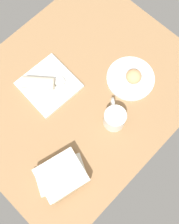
{
  "coord_description": "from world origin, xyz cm",
  "views": [
    {
      "loc": [
        33.26,
        39.58,
        125.47
      ],
      "look_at": [
        4.9,
        12.01,
        7.0
      ],
      "focal_mm": 45.27,
      "sensor_mm": 36.0,
      "label": 1
    }
  ],
  "objects_px": {
    "sauce_cup": "(60,82)",
    "breakfast_wrap": "(39,83)",
    "coffee_mug": "(114,118)",
    "scone_pastry": "(134,76)",
    "book_stack": "(62,175)",
    "round_plate": "(131,78)",
    "square_plate": "(49,85)"
  },
  "relations": [
    {
      "from": "round_plate",
      "to": "breakfast_wrap",
      "type": "bearing_deg",
      "value": -40.37
    },
    {
      "from": "book_stack",
      "to": "coffee_mug",
      "type": "xyz_separation_m",
      "value": [
        -0.33,
        -0.01,
        0.01
      ]
    },
    {
      "from": "book_stack",
      "to": "coffee_mug",
      "type": "height_order",
      "value": "coffee_mug"
    },
    {
      "from": "square_plate",
      "to": "coffee_mug",
      "type": "xyz_separation_m",
      "value": [
        -0.08,
        0.33,
        0.04
      ]
    },
    {
      "from": "square_plate",
      "to": "breakfast_wrap",
      "type": "bearing_deg",
      "value": -37.75
    },
    {
      "from": "sauce_cup",
      "to": "scone_pastry",
      "type": "bearing_deg",
      "value": 137.59
    },
    {
      "from": "book_stack",
      "to": "coffee_mug",
      "type": "relative_size",
      "value": 1.9
    },
    {
      "from": "book_stack",
      "to": "sauce_cup",
      "type": "bearing_deg",
      "value": -132.71
    },
    {
      "from": "scone_pastry",
      "to": "coffee_mug",
      "type": "height_order",
      "value": "coffee_mug"
    },
    {
      "from": "breakfast_wrap",
      "to": "book_stack",
      "type": "relative_size",
      "value": 0.59
    },
    {
      "from": "sauce_cup",
      "to": "coffee_mug",
      "type": "distance_m",
      "value": 0.31
    },
    {
      "from": "scone_pastry",
      "to": "coffee_mug",
      "type": "bearing_deg",
      "value": 18.99
    },
    {
      "from": "round_plate",
      "to": "square_plate",
      "type": "height_order",
      "value": "square_plate"
    },
    {
      "from": "sauce_cup",
      "to": "book_stack",
      "type": "height_order",
      "value": "book_stack"
    },
    {
      "from": "round_plate",
      "to": "square_plate",
      "type": "relative_size",
      "value": 0.97
    },
    {
      "from": "sauce_cup",
      "to": "breakfast_wrap",
      "type": "distance_m",
      "value": 0.1
    },
    {
      "from": "scone_pastry",
      "to": "book_stack",
      "type": "relative_size",
      "value": 0.31
    },
    {
      "from": "round_plate",
      "to": "coffee_mug",
      "type": "bearing_deg",
      "value": 21.88
    },
    {
      "from": "round_plate",
      "to": "sauce_cup",
      "type": "xyz_separation_m",
      "value": [
        0.25,
        -0.22,
        0.02
      ]
    },
    {
      "from": "round_plate",
      "to": "sauce_cup",
      "type": "relative_size",
      "value": 4.79
    },
    {
      "from": "scone_pastry",
      "to": "coffee_mug",
      "type": "xyz_separation_m",
      "value": [
        0.21,
        0.07,
        0.01
      ]
    },
    {
      "from": "round_plate",
      "to": "scone_pastry",
      "type": "bearing_deg",
      "value": 97.49
    },
    {
      "from": "scone_pastry",
      "to": "sauce_cup",
      "type": "xyz_separation_m",
      "value": [
        0.25,
        -0.23,
        -0.02
      ]
    },
    {
      "from": "breakfast_wrap",
      "to": "coffee_mug",
      "type": "xyz_separation_m",
      "value": [
        -0.12,
        0.36,
        0.0
      ]
    },
    {
      "from": "round_plate",
      "to": "book_stack",
      "type": "bearing_deg",
      "value": 9.79
    },
    {
      "from": "breakfast_wrap",
      "to": "coffee_mug",
      "type": "relative_size",
      "value": 1.13
    },
    {
      "from": "scone_pastry",
      "to": "book_stack",
      "type": "distance_m",
      "value": 0.54
    },
    {
      "from": "scone_pastry",
      "to": "breakfast_wrap",
      "type": "height_order",
      "value": "breakfast_wrap"
    },
    {
      "from": "square_plate",
      "to": "coffee_mug",
      "type": "height_order",
      "value": "coffee_mug"
    },
    {
      "from": "round_plate",
      "to": "square_plate",
      "type": "bearing_deg",
      "value": -40.66
    },
    {
      "from": "sauce_cup",
      "to": "square_plate",
      "type": "bearing_deg",
      "value": -37.75
    },
    {
      "from": "sauce_cup",
      "to": "coffee_mug",
      "type": "xyz_separation_m",
      "value": [
        -0.04,
        0.3,
        0.02
      ]
    }
  ]
}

